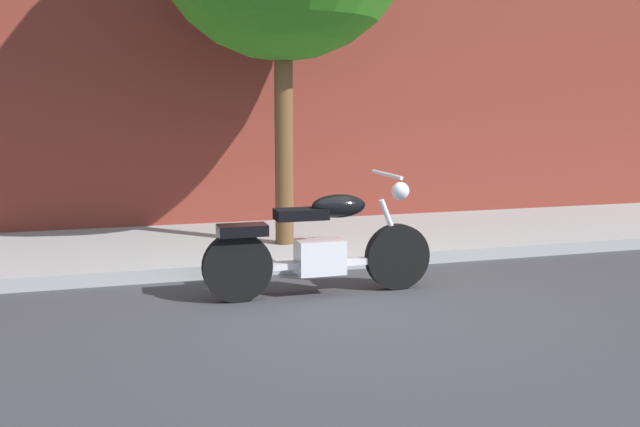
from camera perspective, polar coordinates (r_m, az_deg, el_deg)
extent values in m
plane|color=#38383D|center=(6.47, 1.99, -7.15)|extent=(60.00, 60.00, 0.00)
cube|color=#9A9A9A|center=(8.85, -3.33, -2.37)|extent=(18.93, 2.67, 0.14)
cylinder|color=black|center=(6.91, 6.19, -3.45)|extent=(0.63, 0.11, 0.63)
cylinder|color=black|center=(6.48, -6.61, -4.28)|extent=(0.63, 0.11, 0.63)
cube|color=silver|center=(6.64, 0.00, -3.45)|extent=(0.44, 0.28, 0.32)
cube|color=silver|center=(6.66, 0.00, -4.04)|extent=(1.40, 0.08, 0.06)
ellipsoid|color=black|center=(6.61, 1.49, 0.60)|extent=(0.52, 0.26, 0.22)
cube|color=black|center=(6.52, -1.51, -0.05)|extent=(0.48, 0.24, 0.10)
cube|color=black|center=(6.42, -6.22, -1.32)|extent=(0.44, 0.24, 0.10)
cylinder|color=silver|center=(6.84, 5.76, -1.19)|extent=(0.27, 0.05, 0.58)
cylinder|color=silver|center=(6.74, 5.35, 3.12)|extent=(0.04, 0.70, 0.04)
sphere|color=silver|center=(6.82, 6.43, 1.80)|extent=(0.17, 0.17, 0.17)
cylinder|color=silver|center=(6.75, -2.43, -4.13)|extent=(0.80, 0.09, 0.09)
cylinder|color=brown|center=(8.31, -2.90, 6.60)|extent=(0.22, 0.22, 2.93)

